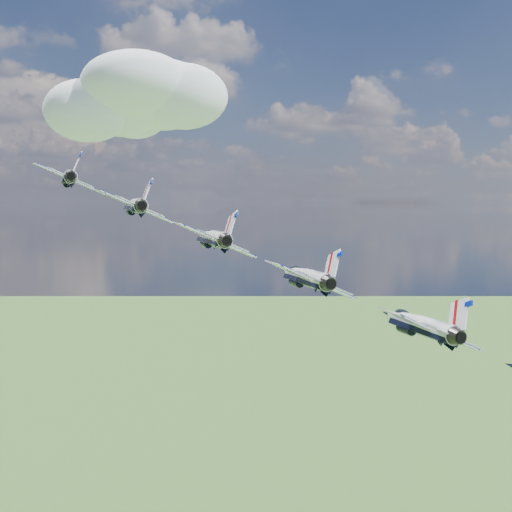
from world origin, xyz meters
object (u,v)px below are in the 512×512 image
object	(u,v)px
jet_1	(135,205)
jet_2	(212,238)
jet_3	(304,276)
jet_4	(418,323)
jet_0	(70,178)

from	to	relation	value
jet_1	jet_2	xyz separation A→B (m)	(8.05, -9.53, -3.71)
jet_1	jet_3	world-z (taller)	jet_1
jet_2	jet_4	world-z (taller)	jet_2
jet_3	jet_1	bearing A→B (deg)	127.71
jet_0	jet_2	size ratio (longest dim) A/B	1.00
jet_4	jet_1	bearing A→B (deg)	127.71
jet_0	jet_4	distance (m)	52.03
jet_1	jet_4	size ratio (longest dim) A/B	1.00
jet_3	jet_0	bearing A→B (deg)	127.71
jet_2	jet_4	distance (m)	26.02
jet_3	jet_4	world-z (taller)	jet_3
jet_0	jet_4	world-z (taller)	jet_0
jet_0	jet_1	bearing A→B (deg)	-52.29
jet_2	jet_4	size ratio (longest dim) A/B	1.00
jet_2	jet_4	xyz separation A→B (m)	(16.09, -19.05, -7.42)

